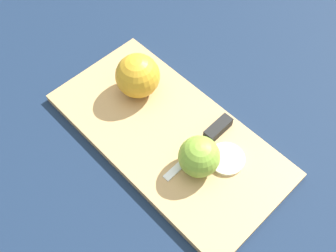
# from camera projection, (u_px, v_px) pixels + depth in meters

# --- Properties ---
(ground_plane) EXTENTS (4.00, 4.00, 0.00)m
(ground_plane) POSITION_uv_depth(u_px,v_px,m) (168.00, 137.00, 0.68)
(ground_plane) COLOR #14233D
(cutting_board) EXTENTS (0.44, 0.26, 0.01)m
(cutting_board) POSITION_uv_depth(u_px,v_px,m) (168.00, 135.00, 0.68)
(cutting_board) COLOR tan
(cutting_board) RESTS_ON ground_plane
(apple_half_left) EXTENTS (0.08, 0.08, 0.08)m
(apple_half_left) POSITION_uv_depth(u_px,v_px,m) (138.00, 76.00, 0.69)
(apple_half_left) COLOR gold
(apple_half_left) RESTS_ON cutting_board
(apple_half_right) EXTENTS (0.07, 0.07, 0.07)m
(apple_half_right) POSITION_uv_depth(u_px,v_px,m) (200.00, 156.00, 0.61)
(apple_half_right) COLOR olive
(apple_half_right) RESTS_ON cutting_board
(knife) EXTENTS (0.04, 0.15, 0.02)m
(knife) POSITION_uv_depth(u_px,v_px,m) (214.00, 133.00, 0.66)
(knife) COLOR silver
(knife) RESTS_ON cutting_board
(apple_slice) EXTENTS (0.06, 0.06, 0.01)m
(apple_slice) POSITION_uv_depth(u_px,v_px,m) (227.00, 159.00, 0.64)
(apple_slice) COLOR beige
(apple_slice) RESTS_ON cutting_board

